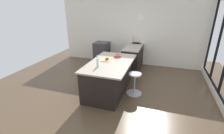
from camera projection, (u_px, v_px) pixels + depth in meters
ground_plane at (110, 90)px, 4.91m from camera, size 7.70×7.70×0.00m
interior_partition_left at (130, 31)px, 6.74m from camera, size 0.15×5.93×2.73m
sink_cabinet at (135, 55)px, 6.67m from camera, size 2.21×0.60×1.20m
oven_range at (102, 52)px, 7.09m from camera, size 0.60×0.61×0.89m
kitchen_island at (109, 77)px, 4.71m from camera, size 1.93×1.15×0.91m
stool_by_window at (134, 84)px, 4.60m from camera, size 0.44×0.44×0.64m
cutting_board at (106, 60)px, 4.72m from camera, size 0.36×0.24×0.02m
apple_red at (107, 59)px, 4.64m from camera, size 0.08×0.08×0.08m
apple_yellow at (108, 58)px, 4.70m from camera, size 0.07×0.07×0.07m
water_bottle at (98, 62)px, 4.16m from camera, size 0.06×0.06×0.31m
fruit_bowl at (117, 56)px, 4.96m from camera, size 0.21×0.21×0.07m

